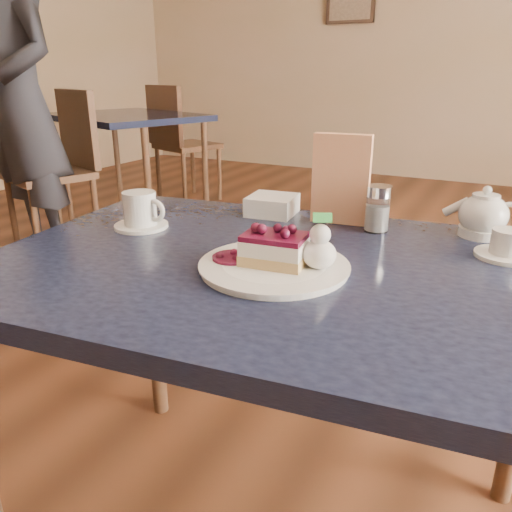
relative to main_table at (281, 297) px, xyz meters
The scene contains 12 objects.
main_table is the anchor object (origin of this frame).
dessert_plate 0.09m from the main_table, 82.81° to the right, with size 0.27×0.27×0.01m, color white.
cheesecake_slice 0.12m from the main_table, 82.81° to the right, with size 0.12×0.09×0.06m.
whipped_cream 0.14m from the main_table, 18.00° to the right, with size 0.06×0.06×0.05m.
berry_sauce 0.13m from the main_table, 139.90° to the right, with size 0.08×0.08×0.01m, color #3A0B21.
coffee_set 0.40m from the main_table, behind, with size 0.13×0.12×0.08m.
tea_set 0.47m from the main_table, 44.12° to the left, with size 0.21×0.23×0.10m.
menu_card 0.35m from the main_table, 88.45° to the left, with size 0.13×0.03×0.21m, color #DBB78E.
sugar_shaker 0.32m from the main_table, 68.91° to the left, with size 0.06×0.06×0.10m.
napkin_stack 0.35m from the main_table, 119.46° to the left, with size 0.11×0.11×0.05m, color white.
bg_table_far_left 2.94m from the main_table, 137.38° to the left, with size 1.22×1.86×1.24m.
patron 2.37m from the main_table, 152.35° to the left, with size 0.65×0.43×1.78m, color black.
Camera 1 is at (0.26, -0.36, 1.05)m, focal length 35.00 mm.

